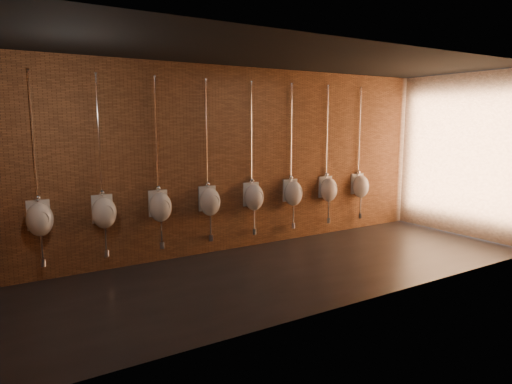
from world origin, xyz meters
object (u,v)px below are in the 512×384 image
at_px(urinal_5, 293,193).
at_px(urinal_3, 210,201).
at_px(urinal_0, 40,218).
at_px(urinal_4, 254,197).
at_px(urinal_6, 329,189).
at_px(urinal_2, 160,206).
at_px(urinal_1, 104,212).
at_px(urinal_7, 360,186).

bearing_deg(urinal_5, urinal_3, 180.00).
height_order(urinal_0, urinal_4, same).
bearing_deg(urinal_0, urinal_6, 0.00).
distance_m(urinal_0, urinal_4, 3.50).
distance_m(urinal_3, urinal_5, 1.75).
bearing_deg(urinal_0, urinal_4, 0.00).
xyz_separation_m(urinal_2, urinal_3, (0.87, 0.00, 0.00)).
bearing_deg(urinal_0, urinal_1, 0.00).
bearing_deg(urinal_1, urinal_7, 0.00).
height_order(urinal_1, urinal_6, same).
bearing_deg(urinal_3, urinal_4, 0.00).
relative_size(urinal_1, urinal_2, 1.00).
xyz_separation_m(urinal_0, urinal_5, (4.37, 0.00, 0.00)).
bearing_deg(urinal_1, urinal_5, 0.00).
height_order(urinal_0, urinal_6, same).
relative_size(urinal_1, urinal_4, 1.00).
xyz_separation_m(urinal_5, urinal_6, (0.87, 0.00, 0.00)).
relative_size(urinal_4, urinal_5, 1.00).
height_order(urinal_4, urinal_5, same).
xyz_separation_m(urinal_4, urinal_6, (1.75, 0.00, 0.00)).
bearing_deg(urinal_4, urinal_5, 0.00).
distance_m(urinal_1, urinal_5, 3.50).
height_order(urinal_0, urinal_5, same).
bearing_deg(urinal_1, urinal_6, 0.00).
bearing_deg(urinal_5, urinal_6, 0.00).
xyz_separation_m(urinal_6, urinal_7, (0.87, 0.00, 0.00)).
bearing_deg(urinal_1, urinal_0, 180.00).
bearing_deg(urinal_7, urinal_5, 180.00).
relative_size(urinal_1, urinal_5, 1.00).
relative_size(urinal_0, urinal_2, 1.00).
xyz_separation_m(urinal_0, urinal_6, (5.25, 0.00, 0.00)).
xyz_separation_m(urinal_0, urinal_2, (1.75, 0.00, 0.00)).
distance_m(urinal_0, urinal_2, 1.75).
distance_m(urinal_0, urinal_6, 5.25).
height_order(urinal_0, urinal_2, same).
height_order(urinal_2, urinal_7, same).
distance_m(urinal_2, urinal_6, 3.50).
xyz_separation_m(urinal_4, urinal_7, (2.62, 0.00, 0.00)).
bearing_deg(urinal_7, urinal_6, 180.00).
bearing_deg(urinal_6, urinal_1, 180.00).
bearing_deg(urinal_0, urinal_7, 0.00).
relative_size(urinal_3, urinal_4, 1.00).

